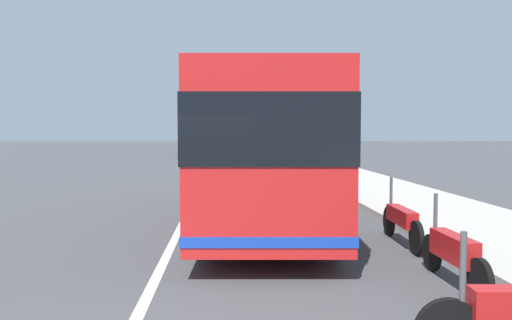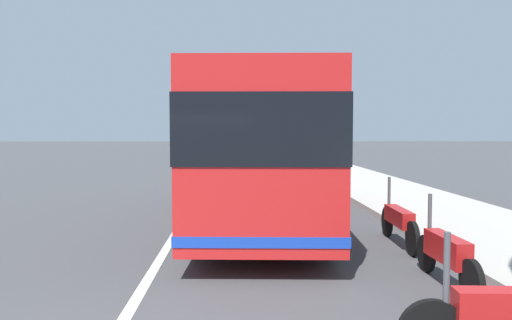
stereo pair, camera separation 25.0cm
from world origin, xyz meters
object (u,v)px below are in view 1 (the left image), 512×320
object	(u,v)px
motorcycle_nearest_curb	(453,253)
car_ahead_same_lane	(189,148)
car_oncoming	(247,160)
coach_bus	(263,145)
motorcycle_mid_row	(401,221)

from	to	relation	value
motorcycle_nearest_curb	car_ahead_same_lane	size ratio (longest dim) A/B	0.47
car_oncoming	car_ahead_same_lane	bearing A→B (deg)	9.94
coach_bus	motorcycle_nearest_curb	size ratio (longest dim) A/B	5.01
coach_bus	car_oncoming	xyz separation A→B (m)	(13.83, -0.15, -1.17)
motorcycle_mid_row	coach_bus	bearing A→B (deg)	44.11
motorcycle_nearest_curb	car_oncoming	world-z (taller)	car_oncoming
coach_bus	car_oncoming	size ratio (longest dim) A/B	2.28
motorcycle_mid_row	car_ahead_same_lane	world-z (taller)	car_ahead_same_lane
car_oncoming	coach_bus	bearing A→B (deg)	175.93
coach_bus	motorcycle_nearest_curb	distance (m)	5.94
motorcycle_nearest_curb	car_ahead_same_lane	bearing A→B (deg)	9.43
motorcycle_nearest_curb	motorcycle_mid_row	bearing A→B (deg)	-3.99
car_oncoming	car_ahead_same_lane	world-z (taller)	car_ahead_same_lane
car_ahead_same_lane	car_oncoming	bearing A→B (deg)	9.66
coach_bus	motorcycle_mid_row	xyz separation A→B (m)	(-2.72, -2.48, -1.40)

